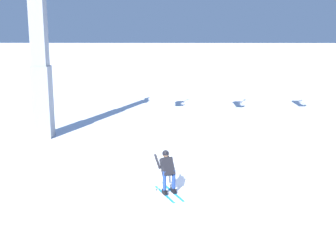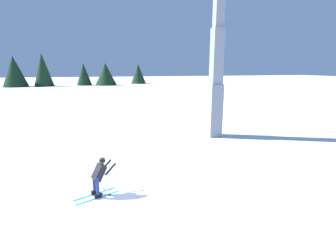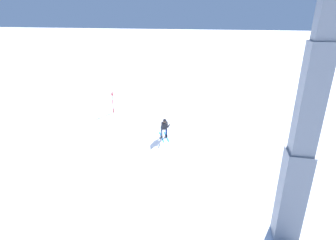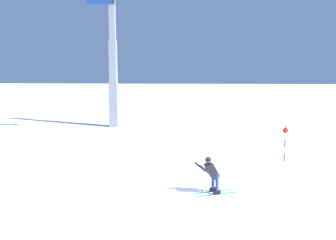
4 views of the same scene
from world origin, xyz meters
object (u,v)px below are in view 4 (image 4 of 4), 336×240
(skier_carving_main, at_px, (211,172))
(lift_tower_far, at_px, (113,71))
(trail_marker_pole, at_px, (285,142))
(chairlift_seat_farthest, at_px, (100,0))

(skier_carving_main, distance_m, lift_tower_far, 19.17)
(skier_carving_main, relative_size, trail_marker_pole, 0.91)
(chairlift_seat_farthest, bearing_deg, trail_marker_pole, -121.77)
(chairlift_seat_farthest, bearing_deg, lift_tower_far, -0.00)
(chairlift_seat_farthest, distance_m, trail_marker_pole, 16.92)
(chairlift_seat_farthest, xyz_separation_m, trail_marker_pole, (-7.50, -12.11, -9.13))
(lift_tower_far, bearing_deg, trail_marker_pole, -133.29)
(lift_tower_far, distance_m, trail_marker_pole, 17.09)
(chairlift_seat_farthest, bearing_deg, skier_carving_main, -149.02)
(skier_carving_main, distance_m, chairlift_seat_farthest, 17.88)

